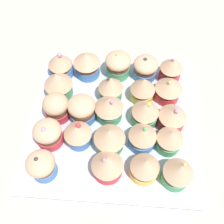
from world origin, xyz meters
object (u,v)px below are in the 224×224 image
at_px(baking_tray, 112,120).
at_px(cupcake_2, 57,107).
at_px(cupcake_20, 172,117).
at_px(cupcake_14, 143,89).
at_px(cupcake_18, 171,69).
at_px(cupcake_11, 110,138).
at_px(cupcake_17, 145,167).
at_px(cupcake_19, 169,89).
at_px(cupcake_6, 82,109).
at_px(cupcake_8, 118,65).
at_px(cupcake_4, 42,166).
at_px(cupcake_10, 109,108).
at_px(cupcake_5, 87,64).
at_px(cupcake_12, 106,165).
at_px(cupcake_0, 60,64).
at_px(cupcake_9, 111,88).
at_px(cupcake_1, 58,84).
at_px(cupcake_7, 78,134).
at_px(cupcake_21, 170,139).
at_px(cupcake_3, 48,134).
at_px(cupcake_16, 143,136).
at_px(cupcake_13, 145,68).
at_px(cupcake_22, 178,173).
at_px(cupcake_15, 145,112).

height_order(baking_tray, cupcake_2, cupcake_2).
bearing_deg(cupcake_20, cupcake_14, -136.46).
distance_m(cupcake_18, cupcake_20, 0.14).
height_order(cupcake_11, cupcake_18, cupcake_18).
bearing_deg(cupcake_17, cupcake_19, 164.55).
xyz_separation_m(cupcake_2, cupcake_18, (-0.13, 0.26, 0.00)).
distance_m(cupcake_6, cupcake_8, 0.15).
xyz_separation_m(baking_tray, cupcake_18, (-0.13, 0.14, 0.04)).
bearing_deg(cupcake_4, cupcake_10, 139.42).
distance_m(cupcake_5, cupcake_12, 0.27).
height_order(cupcake_6, cupcake_18, cupcake_18).
relative_size(cupcake_0, cupcake_5, 1.08).
distance_m(cupcake_11, cupcake_19, 0.19).
bearing_deg(cupcake_9, cupcake_5, -136.86).
distance_m(cupcake_1, cupcake_18, 0.28).
distance_m(cupcake_8, cupcake_11, 0.21).
distance_m(cupcake_5, cupcake_7, 0.19).
xyz_separation_m(baking_tray, cupcake_20, (0.01, 0.13, 0.04)).
distance_m(baking_tray, cupcake_7, 0.10).
distance_m(cupcake_18, cupcake_21, 0.19).
distance_m(cupcake_4, cupcake_9, 0.23).
relative_size(cupcake_0, cupcake_8, 1.15).
bearing_deg(cupcake_20, cupcake_17, -26.60).
xyz_separation_m(cupcake_3, cupcake_16, (-0.01, 0.20, 0.01)).
distance_m(cupcake_9, cupcake_20, 0.16).
bearing_deg(cupcake_9, cupcake_6, -45.46).
height_order(cupcake_1, cupcake_5, cupcake_1).
bearing_deg(cupcake_13, cupcake_21, 15.04).
xyz_separation_m(cupcake_13, cupcake_20, (0.14, 0.06, 0.00)).
bearing_deg(cupcake_22, cupcake_14, -160.39).
relative_size(cupcake_8, cupcake_20, 0.93).
height_order(cupcake_1, cupcake_18, cupcake_18).
distance_m(cupcake_2, cupcake_16, 0.20).
height_order(cupcake_4, cupcake_14, cupcake_14).
height_order(cupcake_19, cupcake_22, cupcake_22).
distance_m(cupcake_9, cupcake_19, 0.14).
distance_m(baking_tray, cupcake_9, 0.08).
bearing_deg(cupcake_14, cupcake_7, -47.31).
xyz_separation_m(cupcake_3, cupcake_8, (-0.20, 0.14, 0.00)).
height_order(cupcake_7, cupcake_22, cupcake_22).
bearing_deg(cupcake_4, cupcake_1, -179.28).
xyz_separation_m(cupcake_7, cupcake_15, (-0.06, 0.14, 0.00)).
bearing_deg(cupcake_0, baking_tray, 47.84).
xyz_separation_m(cupcake_2, cupcake_11, (0.07, 0.13, 0.00)).
relative_size(cupcake_2, cupcake_19, 1.01).
bearing_deg(cupcake_15, cupcake_16, -4.75).
distance_m(baking_tray, cupcake_17, 0.15).
height_order(cupcake_10, cupcake_12, cupcake_10).
bearing_deg(cupcake_10, cupcake_7, -42.25).
height_order(cupcake_6, cupcake_22, cupcake_22).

